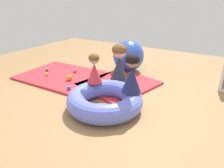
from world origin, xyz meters
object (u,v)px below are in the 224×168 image
(inflatable_cushion, at_px, (105,100))
(child_in_red, at_px, (94,69))
(play_ball_pink, at_px, (75,70))
(play_ball_blue, at_px, (69,88))
(play_ball_green, at_px, (131,74))
(child_in_navy, at_px, (132,74))
(play_ball_red, at_px, (120,90))
(play_ball_yellow, at_px, (47,74))
(play_ball_orange, at_px, (69,78))
(adult_seated, at_px, (119,65))
(exercise_ball_large, at_px, (128,56))
(play_ball_teal, at_px, (47,70))

(inflatable_cushion, bearing_deg, child_in_red, 148.01)
(inflatable_cushion, xyz_separation_m, play_ball_pink, (-1.34, 0.88, -0.06))
(play_ball_blue, xyz_separation_m, play_ball_green, (0.64, 1.11, 0.02))
(child_in_navy, height_order, play_ball_blue, child_in_navy)
(play_ball_pink, bearing_deg, child_in_navy, -22.62)
(play_ball_blue, distance_m, play_ball_red, 0.89)
(play_ball_yellow, xyz_separation_m, play_ball_pink, (0.36, 0.45, 0.01))
(child_in_navy, distance_m, play_ball_orange, 1.55)
(inflatable_cushion, bearing_deg, play_ball_red, 93.61)
(adult_seated, relative_size, play_ball_pink, 8.96)
(child_in_navy, relative_size, play_ball_yellow, 8.74)
(adult_seated, bearing_deg, play_ball_yellow, -67.05)
(child_in_red, relative_size, exercise_ball_large, 0.69)
(play_ball_orange, relative_size, play_ball_red, 1.18)
(play_ball_green, relative_size, play_ball_orange, 0.96)
(play_ball_teal, relative_size, play_ball_yellow, 1.04)
(adult_seated, distance_m, play_ball_orange, 1.00)
(child_in_navy, bearing_deg, play_ball_teal, -146.39)
(child_in_navy, distance_m, child_in_red, 0.65)
(child_in_navy, bearing_deg, inflatable_cushion, -105.48)
(play_ball_teal, distance_m, play_ball_yellow, 0.27)
(adult_seated, relative_size, play_ball_blue, 10.63)
(play_ball_blue, distance_m, play_ball_teal, 1.16)
(play_ball_blue, relative_size, exercise_ball_large, 0.10)
(play_ball_green, height_order, play_ball_red, play_ball_green)
(child_in_navy, relative_size, play_ball_orange, 4.98)
(play_ball_yellow, bearing_deg, play_ball_pink, 51.95)
(play_ball_blue, height_order, play_ball_teal, play_ball_blue)
(child_in_navy, distance_m, play_ball_green, 1.27)
(child_in_red, distance_m, exercise_ball_large, 1.49)
(play_ball_teal, bearing_deg, child_in_navy, -10.93)
(child_in_navy, xyz_separation_m, play_ball_green, (-0.53, 1.07, -0.45))
(child_in_navy, height_order, play_ball_yellow, child_in_navy)
(child_in_navy, height_order, play_ball_pink, child_in_navy)
(play_ball_teal, relative_size, play_ball_pink, 0.79)
(adult_seated, xyz_separation_m, play_ball_yellow, (-1.44, -0.43, -0.33))
(exercise_ball_large, bearing_deg, play_ball_yellow, -134.47)
(play_ball_blue, bearing_deg, child_in_red, 6.01)
(inflatable_cushion, bearing_deg, play_ball_pink, 146.66)
(adult_seated, xyz_separation_m, play_ball_blue, (-0.59, -0.72, -0.32))
(child_in_red, height_order, exercise_ball_large, child_in_red)
(inflatable_cushion, xyz_separation_m, exercise_ball_large, (-0.49, 1.67, 0.20))
(inflatable_cushion, height_order, child_in_navy, child_in_navy)
(play_ball_teal, bearing_deg, play_ball_pink, 25.78)
(child_in_navy, xyz_separation_m, exercise_ball_large, (-0.81, 1.48, -0.21))
(play_ball_green, bearing_deg, child_in_navy, -63.52)
(inflatable_cushion, distance_m, child_in_navy, 0.55)
(exercise_ball_large, bearing_deg, adult_seated, -74.05)
(play_ball_orange, xyz_separation_m, play_ball_pink, (-0.22, 0.41, -0.01))
(play_ball_blue, relative_size, play_ball_yellow, 1.10)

